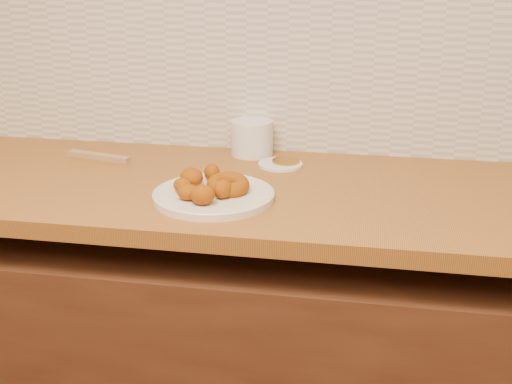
# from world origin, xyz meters

# --- Properties ---
(base_cabinet) EXTENTS (3.60, 0.60, 0.77)m
(base_cabinet) POSITION_xyz_m (0.00, 1.69, 0.39)
(base_cabinet) COLOR #512D19
(base_cabinet) RESTS_ON floor
(butcher_block) EXTENTS (2.30, 0.62, 0.04)m
(butcher_block) POSITION_xyz_m (-0.65, 1.69, 0.88)
(butcher_block) COLOR #936223
(butcher_block) RESTS_ON base_cabinet
(backsplash) EXTENTS (3.60, 0.02, 0.60)m
(backsplash) POSITION_xyz_m (0.00, 1.99, 1.20)
(backsplash) COLOR beige
(backsplash) RESTS_ON wall_back
(donut_plate) EXTENTS (0.27, 0.27, 0.02)m
(donut_plate) POSITION_xyz_m (-0.22, 1.58, 0.91)
(donut_plate) COLOR silver
(donut_plate) RESTS_ON butcher_block
(ring_donut) EXTENTS (0.13, 0.14, 0.04)m
(ring_donut) POSITION_xyz_m (-0.19, 1.59, 0.93)
(ring_donut) COLOR #A05302
(ring_donut) RESTS_ON donut_plate
(fried_dough_chunks) EXTENTS (0.15, 0.20, 0.04)m
(fried_dough_chunks) POSITION_xyz_m (-0.25, 1.57, 0.94)
(fried_dough_chunks) COLOR #A05302
(fried_dough_chunks) RESTS_ON donut_plate
(plastic_tub) EXTENTS (0.15, 0.15, 0.09)m
(plastic_tub) POSITION_xyz_m (-0.20, 1.93, 0.95)
(plastic_tub) COLOR white
(plastic_tub) RESTS_ON butcher_block
(tub_lid) EXTENTS (0.15, 0.15, 0.01)m
(tub_lid) POSITION_xyz_m (-0.11, 1.84, 0.90)
(tub_lid) COLOR white
(tub_lid) RESTS_ON butcher_block
(brass_jar_lid) EXTENTS (0.09, 0.09, 0.01)m
(brass_jar_lid) POSITION_xyz_m (-0.10, 1.85, 0.91)
(brass_jar_lid) COLOR #9F721B
(brass_jar_lid) RESTS_ON butcher_block
(wooden_utensil) EXTENTS (0.19, 0.06, 0.01)m
(wooden_utensil) POSITION_xyz_m (-0.60, 1.81, 0.91)
(wooden_utensil) COLOR #A47C54
(wooden_utensil) RESTS_ON butcher_block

